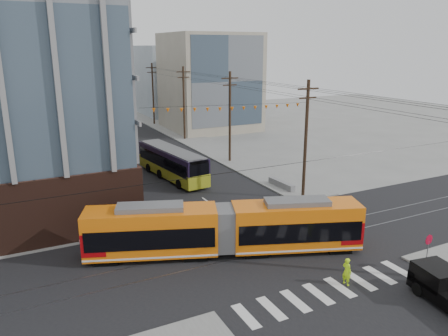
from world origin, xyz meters
The scene contains 13 objects.
ground centered at (0.00, 0.00, 0.00)m, with size 160.00×160.00×0.00m, color slate.
bg_bldg_ne_near centered at (16.00, 48.00, 8.00)m, with size 14.00×14.00×16.00m, color gray.
bg_bldg_nw_far centered at (-14.00, 72.00, 10.00)m, with size 16.00×18.00×20.00m, color gray.
bg_bldg_ne_far centered at (18.00, 68.00, 7.00)m, with size 16.00×16.00×14.00m, color #8C99A5.
utility_pole_far centered at (8.50, 56.00, 5.50)m, with size 0.30×0.30×11.00m, color black.
streetcar centered at (-3.28, 4.07, 1.80)m, with size 18.71×2.63×3.61m, color orange, non-canonical shape.
city_bus centered at (-0.24, 22.77, 1.66)m, with size 2.54×11.71×3.32m, color black, non-canonical shape.
parked_car_silver centered at (-4.93, 12.28, 0.70)m, with size 1.49×4.27×1.41m, color #A2A2A2.
parked_car_white centered at (-5.69, 20.00, 0.72)m, with size 2.03×4.99×1.45m, color #BCAFB2.
parked_car_grey centered at (-5.85, 25.29, 0.73)m, with size 2.44×5.29×1.47m, color #44474B.
pedestrian centered at (1.35, -2.90, 0.87)m, with size 0.63×0.42×1.74m, color #BFFF16.
stop_sign centered at (7.12, -3.80, 1.14)m, with size 0.69×0.69×2.28m, color #A5001C, non-canonical shape.
jersey_barrier centered at (8.30, 14.30, 0.37)m, with size 0.84×3.74×0.75m, color gray.
Camera 1 is at (-15.71, -20.48, 13.79)m, focal length 35.00 mm.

